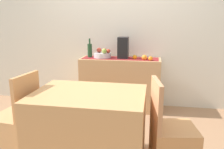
{
  "coord_description": "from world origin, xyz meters",
  "views": [
    {
      "loc": [
        0.54,
        -2.67,
        1.44
      ],
      "look_at": [
        -0.0,
        0.34,
        0.7
      ],
      "focal_mm": 37.51,
      "sensor_mm": 36.0,
      "label": 1
    }
  ],
  "objects_px": {
    "dining_table": "(90,128)",
    "chair_by_corner": "(172,145)",
    "coffee_maker": "(123,48)",
    "chair_near_window": "(17,131)",
    "fruit_bowl": "(102,55)",
    "wine_bottle": "(90,50)",
    "sideboard_console": "(120,84)"
  },
  "relations": [
    {
      "from": "coffee_maker",
      "to": "chair_by_corner",
      "type": "relative_size",
      "value": 0.37
    },
    {
      "from": "wine_bottle",
      "to": "chair_near_window",
      "type": "distance_m",
      "value": 1.71
    },
    {
      "from": "sideboard_console",
      "to": "coffee_maker",
      "type": "distance_m",
      "value": 0.58
    },
    {
      "from": "sideboard_console",
      "to": "dining_table",
      "type": "bearing_deg",
      "value": -93.42
    },
    {
      "from": "coffee_maker",
      "to": "chair_near_window",
      "type": "bearing_deg",
      "value": -121.74
    },
    {
      "from": "coffee_maker",
      "to": "chair_near_window",
      "type": "xyz_separation_m",
      "value": [
        -0.94,
        -1.52,
        -0.72
      ]
    },
    {
      "from": "sideboard_console",
      "to": "fruit_bowl",
      "type": "xyz_separation_m",
      "value": [
        -0.29,
        0.0,
        0.45
      ]
    },
    {
      "from": "chair_by_corner",
      "to": "dining_table",
      "type": "bearing_deg",
      "value": 179.8
    },
    {
      "from": "chair_by_corner",
      "to": "chair_near_window",
      "type": "bearing_deg",
      "value": 179.97
    },
    {
      "from": "sideboard_console",
      "to": "dining_table",
      "type": "height_order",
      "value": "sideboard_console"
    },
    {
      "from": "fruit_bowl",
      "to": "chair_near_window",
      "type": "distance_m",
      "value": 1.74
    },
    {
      "from": "dining_table",
      "to": "chair_near_window",
      "type": "distance_m",
      "value": 0.81
    },
    {
      "from": "coffee_maker",
      "to": "chair_by_corner",
      "type": "distance_m",
      "value": 1.81
    },
    {
      "from": "dining_table",
      "to": "chair_by_corner",
      "type": "height_order",
      "value": "chair_by_corner"
    },
    {
      "from": "wine_bottle",
      "to": "dining_table",
      "type": "xyz_separation_m",
      "value": [
        0.4,
        -1.51,
        -0.57
      ]
    },
    {
      "from": "sideboard_console",
      "to": "chair_by_corner",
      "type": "height_order",
      "value": "chair_by_corner"
    },
    {
      "from": "dining_table",
      "to": "sideboard_console",
      "type": "bearing_deg",
      "value": 86.58
    },
    {
      "from": "sideboard_console",
      "to": "fruit_bowl",
      "type": "relative_size",
      "value": 4.55
    },
    {
      "from": "sideboard_console",
      "to": "chair_near_window",
      "type": "xyz_separation_m",
      "value": [
        -0.9,
        -1.52,
        -0.15
      ]
    },
    {
      "from": "fruit_bowl",
      "to": "coffee_maker",
      "type": "xyz_separation_m",
      "value": [
        0.33,
        0.0,
        0.12
      ]
    },
    {
      "from": "wine_bottle",
      "to": "coffee_maker",
      "type": "height_order",
      "value": "coffee_maker"
    },
    {
      "from": "chair_near_window",
      "to": "chair_by_corner",
      "type": "height_order",
      "value": "same"
    },
    {
      "from": "dining_table",
      "to": "chair_by_corner",
      "type": "xyz_separation_m",
      "value": [
        0.81,
        -0.0,
        -0.1
      ]
    },
    {
      "from": "wine_bottle",
      "to": "chair_near_window",
      "type": "xyz_separation_m",
      "value": [
        -0.4,
        -1.52,
        -0.68
      ]
    },
    {
      "from": "wine_bottle",
      "to": "chair_near_window",
      "type": "bearing_deg",
      "value": -104.9
    },
    {
      "from": "wine_bottle",
      "to": "dining_table",
      "type": "height_order",
      "value": "wine_bottle"
    },
    {
      "from": "dining_table",
      "to": "chair_near_window",
      "type": "relative_size",
      "value": 1.2
    },
    {
      "from": "fruit_bowl",
      "to": "chair_by_corner",
      "type": "bearing_deg",
      "value": -56.57
    },
    {
      "from": "wine_bottle",
      "to": "chair_near_window",
      "type": "height_order",
      "value": "wine_bottle"
    },
    {
      "from": "sideboard_console",
      "to": "wine_bottle",
      "type": "distance_m",
      "value": 0.72
    },
    {
      "from": "dining_table",
      "to": "fruit_bowl",
      "type": "bearing_deg",
      "value": 97.41
    },
    {
      "from": "coffee_maker",
      "to": "dining_table",
      "type": "xyz_separation_m",
      "value": [
        -0.13,
        -1.51,
        -0.62
      ]
    }
  ]
}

